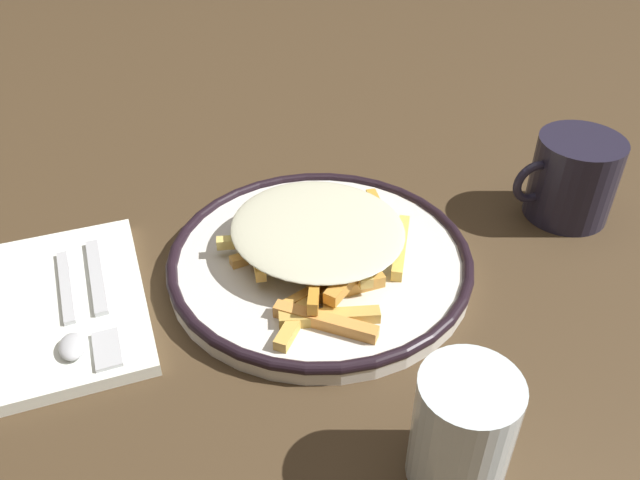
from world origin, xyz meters
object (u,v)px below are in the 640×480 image
object	(u,v)px
napkin	(69,304)
fries_heap	(322,242)
coffee_mug	(572,178)
plate	(320,260)
spoon	(70,321)
fork	(100,299)
water_glass	(462,430)

from	to	relation	value
napkin	fries_heap	bearing A→B (deg)	174.91
napkin	coffee_mug	distance (m)	0.53
plate	spoon	bearing A→B (deg)	4.58
napkin	fork	bearing A→B (deg)	156.83
plate	fries_heap	xyz separation A→B (m)	(-0.00, 0.01, 0.03)
coffee_mug	fries_heap	bearing A→B (deg)	2.65
water_glass	coffee_mug	distance (m)	0.37
plate	water_glass	xyz separation A→B (m)	(-0.02, 0.24, 0.04)
fork	coffee_mug	bearing A→B (deg)	-179.51
napkin	spoon	world-z (taller)	spoon
water_glass	fries_heap	bearing A→B (deg)	-84.62
spoon	coffee_mug	xyz separation A→B (m)	(-0.52, -0.03, 0.03)
fries_heap	spoon	distance (m)	0.24
plate	spoon	xyz separation A→B (m)	(0.24, 0.02, 0.01)
napkin	water_glass	bearing A→B (deg)	135.06
plate	fork	distance (m)	0.21
fries_heap	spoon	world-z (taller)	fries_heap
plate	water_glass	distance (m)	0.25
plate	napkin	bearing A→B (deg)	-3.83
fries_heap	spoon	size ratio (longest dim) A/B	1.65
fries_heap	napkin	world-z (taller)	fries_heap
fork	water_glass	xyz separation A→B (m)	(-0.23, 0.25, 0.03)
plate	napkin	xyz separation A→B (m)	(0.24, -0.02, -0.01)
spoon	coffee_mug	bearing A→B (deg)	-177.05
coffee_mug	plate	bearing A→B (deg)	1.60
fries_heap	fork	world-z (taller)	fries_heap
plate	fork	size ratio (longest dim) A/B	1.70
water_glass	coffee_mug	size ratio (longest dim) A/B	0.80
fork	spoon	size ratio (longest dim) A/B	1.16
fork	spoon	bearing A→B (deg)	40.64
plate	napkin	distance (m)	0.24
fries_heap	coffee_mug	size ratio (longest dim) A/B	2.12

